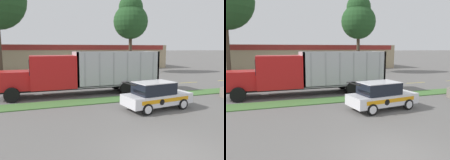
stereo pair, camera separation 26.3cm
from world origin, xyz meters
TOP-DOWN VIEW (x-y plane):
  - ground_plane at (0.00, 0.00)m, footprint 600.00×600.00m
  - grass_verge at (0.00, 8.63)m, footprint 120.00×1.79m
  - centre_line_3 at (-4.76, 13.52)m, footprint 2.40×0.14m
  - centre_line_4 at (0.64, 13.52)m, footprint 2.40×0.14m
  - centre_line_5 at (6.04, 13.52)m, footprint 2.40×0.14m
  - centre_line_6 at (11.44, 13.52)m, footprint 2.40×0.14m
  - dump_truck_mid at (-2.01, 11.41)m, footprint 13.02×2.83m
  - rally_car at (2.56, 5.47)m, footprint 4.53×2.33m
  - store_building_backdrop at (3.43, 36.02)m, footprint 31.61×12.10m
  - tree_behind_far_right at (9.59, 25.18)m, footprint 5.26×5.26m

SIDE VIEW (x-z plane):
  - ground_plane at x=0.00m, z-range 0.00..0.00m
  - centre_line_3 at x=-4.76m, z-range 0.00..0.01m
  - centre_line_4 at x=0.64m, z-range 0.00..0.01m
  - centre_line_5 at x=6.04m, z-range 0.00..0.01m
  - centre_line_6 at x=11.44m, z-range 0.00..0.01m
  - grass_verge at x=0.00m, z-range 0.00..0.06m
  - rally_car at x=2.56m, z-range 0.00..1.76m
  - dump_truck_mid at x=-2.01m, z-range -0.09..3.41m
  - store_building_backdrop at x=3.43m, z-range 0.00..4.34m
  - tree_behind_far_right at x=9.59m, z-range 2.42..14.16m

